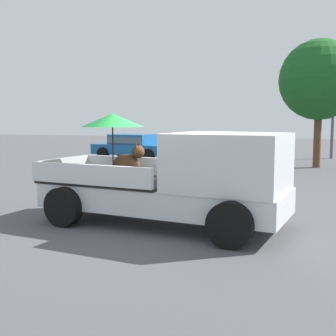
% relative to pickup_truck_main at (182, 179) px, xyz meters
% --- Properties ---
extents(ground_plane, '(80.00, 80.00, 0.00)m').
position_rel_pickup_truck_main_xyz_m(ground_plane, '(-0.42, 0.04, -0.98)').
color(ground_plane, '#4C4C4F').
extents(pickup_truck_main, '(5.23, 2.72, 2.28)m').
position_rel_pickup_truck_main_xyz_m(pickup_truck_main, '(0.00, 0.00, 0.00)').
color(pickup_truck_main, black).
rests_on(pickup_truck_main, ground).
extents(parked_sedan_near, '(4.49, 2.40, 1.33)m').
position_rel_pickup_truck_main_xyz_m(parked_sedan_near, '(-6.65, 12.91, -0.24)').
color(parked_sedan_near, black).
rests_on(parked_sedan_near, ground).
extents(motel_sign, '(1.40, 0.16, 5.16)m').
position_rel_pickup_truck_main_xyz_m(motel_sign, '(3.24, 16.99, 2.65)').
color(motel_sign, '#59595B').
rests_on(motel_sign, ground).
extents(tree_by_lot, '(3.49, 3.49, 5.58)m').
position_rel_pickup_truck_main_xyz_m(tree_by_lot, '(2.51, 12.13, 2.84)').
color(tree_by_lot, brown).
rests_on(tree_by_lot, ground).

